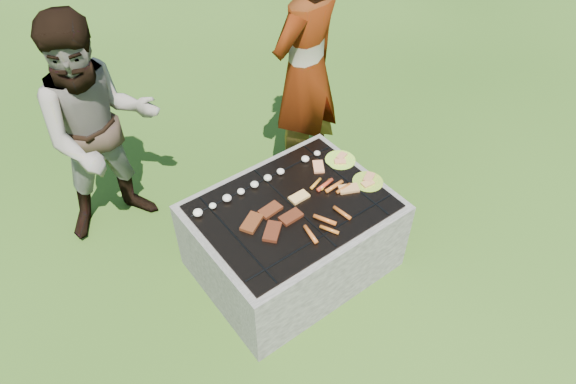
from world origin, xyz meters
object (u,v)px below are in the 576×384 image
Objects in this scene: cook at (306,71)px; bystander at (101,132)px; fire_pit at (292,238)px; plate_far at (340,160)px; plate_near at (368,182)px.

cook reaches higher than bystander.
cook is at bearing 47.37° from fire_pit.
cook reaches higher than fire_pit.
plate_far reaches higher than fire_pit.
plate_far is at bearing 60.22° from cook.
plate_far is at bearing 15.90° from fire_pit.
cook reaches higher than plate_near.
cook is at bearing 74.57° from plate_far.
plate_near reaches higher than fire_pit.
plate_near is 1.88m from bystander.
cook is 1.56m from bystander.
fire_pit is at bearing 167.09° from plate_near.
plate_near is 0.11× the size of cook.
cook is (0.18, 0.64, 0.36)m from plate_far.
plate_far is 1.69m from bystander.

